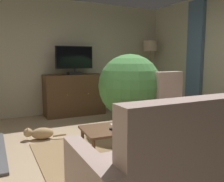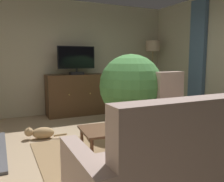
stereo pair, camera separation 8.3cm
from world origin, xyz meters
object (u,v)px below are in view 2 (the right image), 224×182
(potted_plant_small_fern_corner, at_px, (140,103))
(coffee_table, at_px, (117,131))
(television, at_px, (76,59))
(cat, at_px, (41,133))
(tv_remote, at_px, (115,128))
(armchair_beside_cabinet, at_px, (180,118))
(floor_lamp, at_px, (153,53))
(potted_plant_leafy_by_curtain, at_px, (131,87))
(tv_cabinet, at_px, (76,96))
(folded_newspaper, at_px, (122,124))
(sofa_floral, at_px, (181,170))

(potted_plant_small_fern_corner, bearing_deg, coffee_table, -127.79)
(television, xyz_separation_m, cat, (-1.08, -1.42, -1.23))
(tv_remote, bearing_deg, potted_plant_small_fern_corner, 43.05)
(armchair_beside_cabinet, xyz_separation_m, potted_plant_small_fern_corner, (0.51, 2.11, -0.12))
(television, distance_m, cat, 2.16)
(tv_remote, bearing_deg, floor_lamp, 38.75)
(armchair_beside_cabinet, bearing_deg, potted_plant_leafy_by_curtain, 121.31)
(tv_cabinet, height_order, tv_remote, tv_cabinet)
(armchair_beside_cabinet, height_order, potted_plant_small_fern_corner, armchair_beside_cabinet)
(potted_plant_small_fern_corner, distance_m, cat, 2.96)
(coffee_table, distance_m, folded_newspaper, 0.16)
(tv_cabinet, distance_m, cat, 1.86)
(potted_plant_leafy_by_curtain, bearing_deg, tv_cabinet, 111.36)
(television, xyz_separation_m, coffee_table, (-0.26, -2.67, -0.95))
(tv_cabinet, distance_m, television, 0.87)
(floor_lamp, bearing_deg, folded_newspaper, -131.66)
(television, relative_size, sofa_floral, 0.45)
(folded_newspaper, bearing_deg, sofa_floral, -96.05)
(potted_plant_leafy_by_curtain, bearing_deg, sofa_floral, -109.19)
(television, distance_m, potted_plant_leafy_by_curtain, 1.71)
(tv_remote, bearing_deg, folded_newspaper, 28.50)
(potted_plant_small_fern_corner, bearing_deg, television, 171.82)
(sofa_floral, height_order, armchair_beside_cabinet, armchair_beside_cabinet)
(armchair_beside_cabinet, distance_m, cat, 2.39)
(coffee_table, distance_m, potted_plant_small_fern_corner, 3.09)
(folded_newspaper, bearing_deg, tv_cabinet, 84.24)
(folded_newspaper, bearing_deg, potted_plant_leafy_by_curtain, 52.34)
(tv_cabinet, distance_m, potted_plant_leafy_by_curtain, 1.71)
(tv_remote, distance_m, armchair_beside_cabinet, 1.50)
(television, bearing_deg, tv_cabinet, 90.00)
(tv_remote, relative_size, folded_newspaper, 0.57)
(television, distance_m, coffee_table, 2.85)
(coffee_table, bearing_deg, tv_remote, -138.31)
(tv_remote, xyz_separation_m, potted_plant_leafy_by_curtain, (0.94, 1.22, 0.38))
(tv_remote, height_order, armchair_beside_cabinet, armchair_beside_cabinet)
(cat, height_order, floor_lamp, floor_lamp)
(tv_remote, height_order, floor_lamp, floor_lamp)
(armchair_beside_cabinet, xyz_separation_m, floor_lamp, (1.03, 2.33, 1.18))
(armchair_beside_cabinet, height_order, floor_lamp, floor_lamp)
(folded_newspaper, xyz_separation_m, potted_plant_leafy_by_curtain, (0.75, 1.07, 0.39))
(coffee_table, relative_size, floor_lamp, 0.55)
(tv_remote, bearing_deg, potted_plant_leafy_by_curtain, 43.50)
(potted_plant_small_fern_corner, distance_m, floor_lamp, 1.42)
(folded_newspaper, distance_m, potted_plant_leafy_by_curtain, 1.37)
(potted_plant_leafy_by_curtain, height_order, floor_lamp, floor_lamp)
(coffee_table, xyz_separation_m, armchair_beside_cabinet, (1.38, 0.33, -0.05))
(potted_plant_leafy_by_curtain, xyz_separation_m, floor_lamp, (1.53, 1.49, 0.69))
(folded_newspaper, relative_size, armchair_beside_cabinet, 0.27)
(sofa_floral, xyz_separation_m, floor_lamp, (2.36, 3.86, 1.17))
(television, height_order, potted_plant_small_fern_corner, television)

